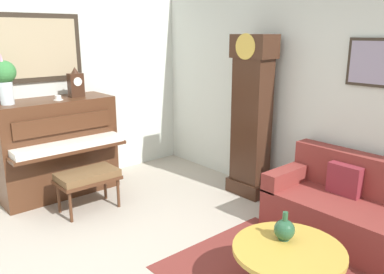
{
  "coord_description": "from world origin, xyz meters",
  "views": [
    {
      "loc": [
        2.52,
        -1.61,
        2.04
      ],
      "look_at": [
        -0.44,
        0.95,
        0.99
      ],
      "focal_mm": 36.62,
      "sensor_mm": 36.0,
      "label": 1
    }
  ],
  "objects_px": {
    "grandfather_clock": "(251,121)",
    "coffee_table": "(289,251)",
    "piano_bench": "(88,177)",
    "flower_vase": "(5,77)",
    "mantel_clock": "(76,83)",
    "couch": "(366,216)",
    "green_jug": "(284,229)",
    "teacup": "(58,98)",
    "piano": "(57,147)"
  },
  "relations": [
    {
      "from": "grandfather_clock",
      "to": "coffee_table",
      "type": "distance_m",
      "value": 2.14
    },
    {
      "from": "piano_bench",
      "to": "flower_vase",
      "type": "relative_size",
      "value": 1.21
    },
    {
      "from": "coffee_table",
      "to": "mantel_clock",
      "type": "height_order",
      "value": "mantel_clock"
    },
    {
      "from": "mantel_clock",
      "to": "flower_vase",
      "type": "xyz_separation_m",
      "value": [
        -0.0,
        -0.84,
        0.14
      ]
    },
    {
      "from": "piano_bench",
      "to": "couch",
      "type": "bearing_deg",
      "value": 33.86
    },
    {
      "from": "piano_bench",
      "to": "mantel_clock",
      "type": "distance_m",
      "value": 1.26
    },
    {
      "from": "couch",
      "to": "green_jug",
      "type": "distance_m",
      "value": 1.15
    },
    {
      "from": "mantel_clock",
      "to": "coffee_table",
      "type": "bearing_deg",
      "value": 3.76
    },
    {
      "from": "couch",
      "to": "flower_vase",
      "type": "height_order",
      "value": "flower_vase"
    },
    {
      "from": "piano_bench",
      "to": "couch",
      "type": "distance_m",
      "value": 3.02
    },
    {
      "from": "flower_vase",
      "to": "piano_bench",
      "type": "bearing_deg",
      "value": 38.74
    },
    {
      "from": "couch",
      "to": "flower_vase",
      "type": "relative_size",
      "value": 3.28
    },
    {
      "from": "flower_vase",
      "to": "teacup",
      "type": "xyz_separation_m",
      "value": [
        0.1,
        0.56,
        -0.29
      ]
    },
    {
      "from": "grandfather_clock",
      "to": "coffee_table",
      "type": "xyz_separation_m",
      "value": [
        1.57,
        -1.34,
        -0.58
      ]
    },
    {
      "from": "coffee_table",
      "to": "flower_vase",
      "type": "distance_m",
      "value": 3.55
    },
    {
      "from": "grandfather_clock",
      "to": "mantel_clock",
      "type": "relative_size",
      "value": 5.34
    },
    {
      "from": "flower_vase",
      "to": "green_jug",
      "type": "height_order",
      "value": "flower_vase"
    },
    {
      "from": "grandfather_clock",
      "to": "mantel_clock",
      "type": "height_order",
      "value": "grandfather_clock"
    },
    {
      "from": "coffee_table",
      "to": "green_jug",
      "type": "relative_size",
      "value": 3.67
    },
    {
      "from": "couch",
      "to": "teacup",
      "type": "height_order",
      "value": "teacup"
    },
    {
      "from": "piano",
      "to": "teacup",
      "type": "height_order",
      "value": "teacup"
    },
    {
      "from": "coffee_table",
      "to": "mantel_clock",
      "type": "bearing_deg",
      "value": -176.24
    },
    {
      "from": "couch",
      "to": "green_jug",
      "type": "relative_size",
      "value": 7.92
    },
    {
      "from": "piano_bench",
      "to": "grandfather_clock",
      "type": "relative_size",
      "value": 0.34
    },
    {
      "from": "couch",
      "to": "mantel_clock",
      "type": "relative_size",
      "value": 5.0
    },
    {
      "from": "grandfather_clock",
      "to": "green_jug",
      "type": "relative_size",
      "value": 8.46
    },
    {
      "from": "mantel_clock",
      "to": "grandfather_clock",
      "type": "bearing_deg",
      "value": 43.73
    },
    {
      "from": "grandfather_clock",
      "to": "teacup",
      "type": "relative_size",
      "value": 17.5
    },
    {
      "from": "coffee_table",
      "to": "mantel_clock",
      "type": "relative_size",
      "value": 2.32
    },
    {
      "from": "coffee_table",
      "to": "flower_vase",
      "type": "bearing_deg",
      "value": -161.74
    },
    {
      "from": "grandfather_clock",
      "to": "couch",
      "type": "bearing_deg",
      "value": -4.57
    },
    {
      "from": "flower_vase",
      "to": "coffee_table",
      "type": "bearing_deg",
      "value": 18.26
    },
    {
      "from": "grandfather_clock",
      "to": "coffee_table",
      "type": "height_order",
      "value": "grandfather_clock"
    },
    {
      "from": "flower_vase",
      "to": "green_jug",
      "type": "distance_m",
      "value": 3.44
    },
    {
      "from": "piano_bench",
      "to": "green_jug",
      "type": "distance_m",
      "value": 2.43
    },
    {
      "from": "piano_bench",
      "to": "mantel_clock",
      "type": "height_order",
      "value": "mantel_clock"
    },
    {
      "from": "teacup",
      "to": "green_jug",
      "type": "distance_m",
      "value": 3.13
    },
    {
      "from": "piano",
      "to": "mantel_clock",
      "type": "distance_m",
      "value": 0.85
    },
    {
      "from": "teacup",
      "to": "mantel_clock",
      "type": "bearing_deg",
      "value": 108.53
    },
    {
      "from": "couch",
      "to": "coffee_table",
      "type": "relative_size",
      "value": 2.16
    },
    {
      "from": "coffee_table",
      "to": "piano_bench",
      "type": "bearing_deg",
      "value": -169.09
    },
    {
      "from": "piano",
      "to": "flower_vase",
      "type": "relative_size",
      "value": 2.48
    },
    {
      "from": "mantel_clock",
      "to": "flower_vase",
      "type": "height_order",
      "value": "flower_vase"
    },
    {
      "from": "mantel_clock",
      "to": "teacup",
      "type": "height_order",
      "value": "mantel_clock"
    },
    {
      "from": "piano_bench",
      "to": "flower_vase",
      "type": "bearing_deg",
      "value": -141.26
    },
    {
      "from": "couch",
      "to": "flower_vase",
      "type": "distance_m",
      "value": 4.13
    },
    {
      "from": "piano",
      "to": "teacup",
      "type": "xyz_separation_m",
      "value": [
        0.1,
        0.04,
        0.64
      ]
    },
    {
      "from": "grandfather_clock",
      "to": "teacup",
      "type": "distance_m",
      "value": 2.4
    },
    {
      "from": "piano_bench",
      "to": "green_jug",
      "type": "relative_size",
      "value": 2.92
    },
    {
      "from": "couch",
      "to": "teacup",
      "type": "distance_m",
      "value": 3.69
    }
  ]
}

